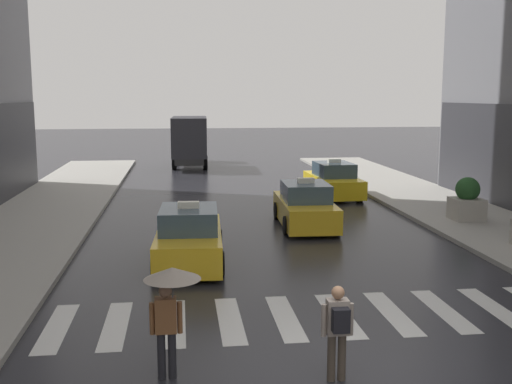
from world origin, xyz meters
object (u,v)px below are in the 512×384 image
Objects in this scene: taxi_lead at (189,238)px; planter_mid_block at (467,200)px; taxi_third at (333,181)px; box_truck at (190,139)px; pedestrian_with_umbrella at (170,292)px; taxi_second at (305,207)px; pedestrian_with_backpack at (338,326)px.

planter_mid_block is (10.40, 4.26, 0.15)m from taxi_lead.
taxi_third is 0.61× the size of box_truck.
taxi_lead is at bearing -91.05° from box_truck.
taxi_lead is 11.23m from planter_mid_block.
taxi_third is (6.96, 10.92, 0.00)m from taxi_lead.
box_truck reaches higher than pedestrian_with_umbrella.
pedestrian_with_umbrella is (-7.38, -18.17, 0.79)m from taxi_third.
box_truck is 4.75× the size of planter_mid_block.
pedestrian_with_backpack is (-1.94, -12.20, 0.25)m from taxi_second.
pedestrian_with_backpack is at bearing -123.94° from planter_mid_block.
pedestrian_with_umbrella is (-4.70, -11.73, 0.79)m from taxi_second.
pedestrian_with_umbrella reaches higher than planter_mid_block.
pedestrian_with_backpack is (2.76, -0.47, -0.54)m from pedestrian_with_umbrella.
taxi_second is at bearing 177.87° from planter_mid_block.
taxi_lead is 1.00× the size of taxi_third.
pedestrian_with_umbrella reaches higher than taxi_third.
pedestrian_with_umbrella is 1.18× the size of pedestrian_with_backpack.
planter_mid_block is (9.96, -19.70, -0.98)m from box_truck.
taxi_third is 7.50m from planter_mid_block.
box_truck is at bearing 101.17° from taxi_second.
taxi_lead is at bearing -133.70° from taxi_second.
taxi_second is (4.28, 4.48, 0.00)m from taxi_lead.
taxi_third is 14.62m from box_truck.
taxi_third is at bearing 117.26° from planter_mid_block.
box_truck is at bearing 88.43° from pedestrian_with_umbrella.
taxi_third is 19.20m from pedestrian_with_backpack.
pedestrian_with_umbrella reaches higher than taxi_lead.
taxi_third is (2.68, 6.44, 0.00)m from taxi_second.
taxi_second is 6.12m from planter_mid_block.
pedestrian_with_umbrella is 1.21× the size of planter_mid_block.
taxi_third is 19.62m from pedestrian_with_umbrella.
planter_mid_block is at bearing -2.13° from taxi_second.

